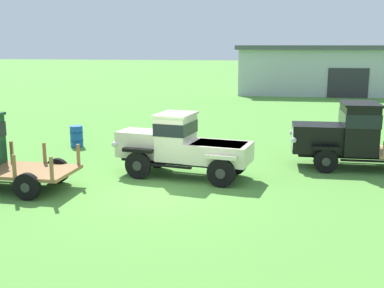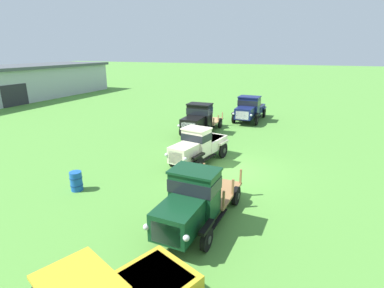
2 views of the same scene
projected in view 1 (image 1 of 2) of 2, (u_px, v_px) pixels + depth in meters
name	position (u px, v px, depth m)	size (l,w,h in m)	color
ground_plane	(159.00, 194.00, 14.05)	(240.00, 240.00, 0.00)	#518E38
vintage_truck_midrow_center	(181.00, 145.00, 15.68)	(4.68, 2.39, 2.10)	black
vintage_truck_far_side	(351.00, 135.00, 16.84)	(5.47, 2.11, 2.30)	black
oil_drum_beside_row	(77.00, 136.00, 20.41)	(0.56, 0.56, 0.90)	#1951B2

